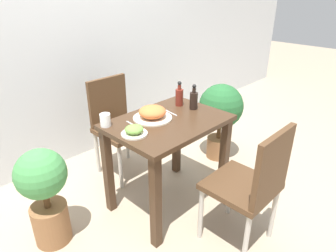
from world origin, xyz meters
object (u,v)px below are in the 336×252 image
Objects in this scene: potted_plant_left at (45,191)px; potted_plant_right at (221,111)px; chair_near at (252,182)px; side_plate at (134,131)px; sauce_bottle at (179,96)px; drink_cup at (105,120)px; chair_far at (117,121)px; food_plate at (152,113)px; condiment_bottle at (194,100)px.

potted_plant_right reaches higher than potted_plant_left.
side_plate is at bearing -60.79° from chair_near.
sauce_bottle reaches higher than potted_plant_left.
drink_cup is at bearing -64.73° from chair_near.
chair_near is 1.39m from chair_far.
food_plate is at bearing -177.41° from potted_plant_right.
drink_cup is at bearing 171.41° from sauce_bottle.
chair_far is 4.39× the size of sauce_bottle.
potted_plant_right is (0.62, -0.00, -0.32)m from sauce_bottle.
chair_near is 0.85m from food_plate.
condiment_bottle is 0.26× the size of potted_plant_right.
chair_near is 5.11× the size of side_plate.
drink_cup is (-0.06, 0.25, 0.02)m from side_plate.
drink_cup is 0.45× the size of condiment_bottle.
potted_plant_left is at bearing -156.19° from chair_far.
food_plate reaches higher than potted_plant_right.
sauce_bottle is 1.23m from potted_plant_left.
potted_plant_right is at bearing 2.59° from food_plate.
potted_plant_right is (0.96, 0.04, -0.28)m from food_plate.
food_plate is 1.41× the size of condiment_bottle.
side_plate is 0.62m from sauce_bottle.
potted_plant_right is (0.87, -0.55, -0.00)m from chair_far.
sauce_bottle is at bearing -8.59° from drink_cup.
chair_near reaches higher than side_plate.
potted_plant_right is at bearing -0.00° from sauce_bottle.
condiment_bottle is at bearing -108.68° from chair_near.
potted_plant_left is at bearing 150.94° from side_plate.
potted_plant_left is 0.92× the size of potted_plant_right.
drink_cup is 0.62m from potted_plant_left.
chair_near is at bearing -134.71° from potted_plant_right.
chair_near is at bearing -108.68° from condiment_bottle.
potted_plant_right is at bearing -134.71° from chair_near.
chair_near is 1.08m from drink_cup.
food_plate is 0.35m from sauce_bottle.
potted_plant_left is (-0.49, 0.05, -0.38)m from drink_cup.
sauce_bottle is (0.60, 0.15, 0.05)m from side_plate.
drink_cup reaches higher than potted_plant_right.
potted_plant_right is at bearing -4.47° from drink_cup.
condiment_bottle is at bearing -167.20° from potted_plant_right.
condiment_bottle is at bearing -18.96° from drink_cup.
sauce_bottle is (0.25, -0.55, 0.32)m from chair_far.
chair_far is 1.25× the size of potted_plant_left.
chair_near reaches higher than potted_plant_left.
food_plate is at bearing -13.77° from potted_plant_left.
drink_cup is 0.45× the size of sauce_bottle.
chair_near is 3.12× the size of food_plate.
sauce_bottle is (0.34, 0.04, 0.03)m from food_plate.
food_plate is 0.40× the size of potted_plant_left.
food_plate is at bearing -24.16° from drink_cup.
side_plate is at bearing -29.06° from potted_plant_left.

